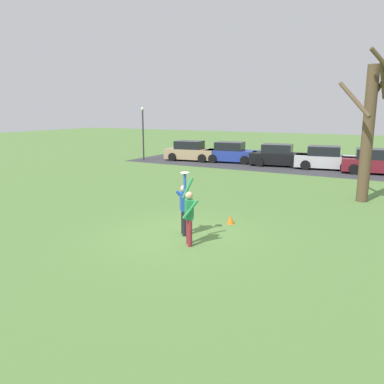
# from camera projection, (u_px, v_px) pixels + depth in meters

# --- Properties ---
(ground_plane) EXTENTS (120.00, 120.00, 0.00)m
(ground_plane) POSITION_uv_depth(u_px,v_px,m) (182.00, 236.00, 12.53)
(ground_plane) COLOR #567F3D
(person_catcher) EXTENTS (0.54, 0.57, 2.08)m
(person_catcher) POSITION_uv_depth(u_px,v_px,m) (184.00, 206.00, 12.46)
(person_catcher) COLOR black
(person_catcher) RESTS_ON ground_plane
(person_defender) EXTENTS (0.64, 0.66, 2.05)m
(person_defender) POSITION_uv_depth(u_px,v_px,m) (189.00, 214.00, 11.49)
(person_defender) COLOR maroon
(person_defender) RESTS_ON ground_plane
(frisbee_disc) EXTENTS (0.27, 0.27, 0.02)m
(frisbee_disc) POSITION_uv_depth(u_px,v_px,m) (185.00, 173.00, 12.02)
(frisbee_disc) COLOR white
(frisbee_disc) RESTS_ON person_catcher
(parked_car_tan) EXTENTS (4.32, 2.48, 1.59)m
(parked_car_tan) POSITION_uv_depth(u_px,v_px,m) (191.00, 152.00, 31.39)
(parked_car_tan) COLOR tan
(parked_car_tan) RESTS_ON ground_plane
(parked_car_blue) EXTENTS (4.32, 2.48, 1.59)m
(parked_car_blue) POSITION_uv_depth(u_px,v_px,m) (231.00, 153.00, 30.28)
(parked_car_blue) COLOR #233893
(parked_car_blue) RESTS_ON ground_plane
(parked_car_black) EXTENTS (4.32, 2.48, 1.59)m
(parked_car_black) POSITION_uv_depth(u_px,v_px,m) (279.00, 156.00, 28.31)
(parked_car_black) COLOR black
(parked_car_black) RESTS_ON ground_plane
(parked_car_silver) EXTENTS (4.32, 2.48, 1.59)m
(parked_car_silver) POSITION_uv_depth(u_px,v_px,m) (325.00, 159.00, 26.75)
(parked_car_silver) COLOR #BCBCC1
(parked_car_silver) RESTS_ON ground_plane
(parked_car_maroon) EXTENTS (4.32, 2.48, 1.59)m
(parked_car_maroon) POSITION_uv_depth(u_px,v_px,m) (375.00, 162.00, 24.85)
(parked_car_maroon) COLOR maroon
(parked_car_maroon) RESTS_ON ground_plane
(parking_strip) EXTENTS (26.56, 6.40, 0.01)m
(parking_strip) POSITION_uv_depth(u_px,v_px,m) (299.00, 168.00, 27.56)
(parking_strip) COLOR #38383D
(parking_strip) RESTS_ON ground_plane
(bare_tree_tall) EXTENTS (2.53, 2.07, 6.46)m
(bare_tree_tall) POSITION_uv_depth(u_px,v_px,m) (369.00, 128.00, 16.61)
(bare_tree_tall) COLOR brown
(bare_tree_tall) RESTS_ON ground_plane
(lamppost_by_lot) EXTENTS (0.28, 0.28, 4.26)m
(lamppost_by_lot) POSITION_uv_depth(u_px,v_px,m) (143.00, 128.00, 31.15)
(lamppost_by_lot) COLOR #2D2D33
(lamppost_by_lot) RESTS_ON ground_plane
(field_cone_orange) EXTENTS (0.26, 0.26, 0.32)m
(field_cone_orange) POSITION_uv_depth(u_px,v_px,m) (231.00, 219.00, 13.85)
(field_cone_orange) COLOR orange
(field_cone_orange) RESTS_ON ground_plane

